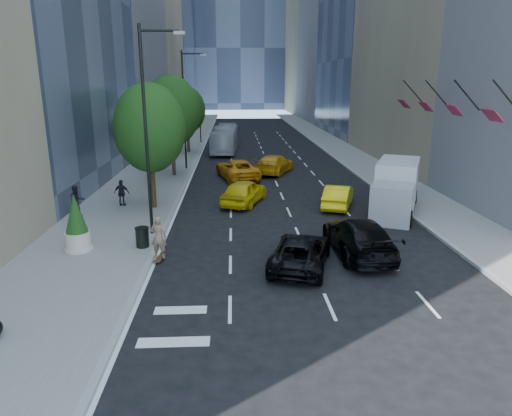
{
  "coord_description": "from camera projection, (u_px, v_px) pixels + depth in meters",
  "views": [
    {
      "loc": [
        -2.31,
        -18.31,
        7.62
      ],
      "look_at": [
        -1.23,
        3.28,
        1.6
      ],
      "focal_mm": 32.0,
      "sensor_mm": 36.0,
      "label": 1
    }
  ],
  "objects": [
    {
      "name": "planter_shrub",
      "position": [
        76.0,
        224.0,
        20.57
      ],
      "size": [
        1.1,
        1.1,
        2.63
      ],
      "color": "beige",
      "rests_on": "sidewalk_left"
    },
    {
      "name": "ground",
      "position": [
        288.0,
        263.0,
        19.78
      ],
      "size": [
        160.0,
        160.0,
        0.0
      ],
      "primitive_type": "plane",
      "color": "black",
      "rests_on": "ground"
    },
    {
      "name": "taxi_b",
      "position": [
        338.0,
        196.0,
        28.45
      ],
      "size": [
        2.87,
        4.57,
        1.42
      ],
      "primitive_type": "imported",
      "rotation": [
        0.0,
        0.0,
        2.8
      ],
      "color": "yellow",
      "rests_on": "ground"
    },
    {
      "name": "traffic_signal",
      "position": [
        200.0,
        109.0,
        56.82
      ],
      "size": [
        2.48,
        0.53,
        5.2
      ],
      "color": "black",
      "rests_on": "sidewalk_left"
    },
    {
      "name": "trash_can",
      "position": [
        142.0,
        238.0,
        21.22
      ],
      "size": [
        0.6,
        0.6,
        0.9
      ],
      "primitive_type": "cylinder",
      "color": "black",
      "rests_on": "sidewalk_left"
    },
    {
      "name": "tower_right_far",
      "position": [
        333.0,
        6.0,
        108.42
      ],
      "size": [
        20.0,
        24.0,
        50.0
      ],
      "primitive_type": "cube",
      "color": "#7D6E56",
      "rests_on": "ground"
    },
    {
      "name": "facade_flags",
      "position": [
        442.0,
        105.0,
        28.25
      ],
      "size": [
        1.85,
        13.3,
        2.05
      ],
      "color": "black",
      "rests_on": "ground"
    },
    {
      "name": "skateboarder",
      "position": [
        159.0,
        240.0,
        19.82
      ],
      "size": [
        0.77,
        0.58,
        1.92
      ],
      "primitive_type": "imported",
      "rotation": [
        0.0,
        0.0,
        2.95
      ],
      "color": "#806950",
      "rests_on": "ground"
    },
    {
      "name": "tree_mid",
      "position": [
        171.0,
        111.0,
        36.28
      ],
      "size": [
        4.5,
        4.5,
        7.99
      ],
      "color": "black",
      "rests_on": "sidewalk_left"
    },
    {
      "name": "city_bus",
      "position": [
        225.0,
        139.0,
        50.87
      ],
      "size": [
        3.03,
        10.5,
        2.89
      ],
      "primitive_type": "imported",
      "rotation": [
        0.0,
        0.0,
        -0.06
      ],
      "color": "silver",
      "rests_on": "ground"
    },
    {
      "name": "box_truck",
      "position": [
        396.0,
        187.0,
        27.07
      ],
      "size": [
        4.66,
        6.68,
        3.02
      ],
      "rotation": [
        0.0,
        0.0,
        -0.43
      ],
      "color": "#BABABA",
      "rests_on": "ground"
    },
    {
      "name": "lamp_near",
      "position": [
        149.0,
        121.0,
        21.76
      ],
      "size": [
        2.13,
        0.22,
        10.0
      ],
      "color": "black",
      "rests_on": "sidewalk_left"
    },
    {
      "name": "tree_near",
      "position": [
        150.0,
        128.0,
        26.75
      ],
      "size": [
        4.2,
        4.2,
        7.46
      ],
      "color": "black",
      "rests_on": "sidewalk_left"
    },
    {
      "name": "taxi_c",
      "position": [
        237.0,
        169.0,
        36.79
      ],
      "size": [
        3.9,
        6.08,
        1.56
      ],
      "primitive_type": "imported",
      "rotation": [
        0.0,
        0.0,
        3.39
      ],
      "color": "orange",
      "rests_on": "ground"
    },
    {
      "name": "pedestrian_b",
      "position": [
        122.0,
        193.0,
        28.15
      ],
      "size": [
        1.02,
        0.56,
        1.64
      ],
      "primitive_type": "imported",
      "rotation": [
        0.0,
        0.0,
        2.96
      ],
      "color": "black",
      "rests_on": "sidewalk_left"
    },
    {
      "name": "taxi_a",
      "position": [
        244.0,
        192.0,
        29.17
      ],
      "size": [
        3.44,
        5.07,
        1.6
      ],
      "primitive_type": "imported",
      "rotation": [
        0.0,
        0.0,
        2.78
      ],
      "color": "gold",
      "rests_on": "ground"
    },
    {
      "name": "lamp_far",
      "position": [
        186.0,
        103.0,
        39.08
      ],
      "size": [
        2.13,
        0.22,
        10.0
      ],
      "color": "black",
      "rests_on": "sidewalk_left"
    },
    {
      "name": "black_sedan_lincoln",
      "position": [
        301.0,
        252.0,
        19.29
      ],
      "size": [
        3.49,
        5.23,
        1.33
      ],
      "primitive_type": "imported",
      "rotation": [
        0.0,
        0.0,
        2.85
      ],
      "color": "black",
      "rests_on": "ground"
    },
    {
      "name": "tree_far",
      "position": [
        187.0,
        110.0,
        48.98
      ],
      "size": [
        3.9,
        3.9,
        6.92
      ],
      "color": "black",
      "rests_on": "sidewalk_left"
    },
    {
      "name": "pedestrian_a",
      "position": [
        77.0,
        201.0,
        25.82
      ],
      "size": [
        1.13,
        1.1,
        1.83
      ],
      "primitive_type": "imported",
      "rotation": [
        0.0,
        0.0,
        0.7
      ],
      "color": "black",
      "rests_on": "sidewalk_left"
    },
    {
      "name": "black_sedan_mercedes",
      "position": [
        359.0,
        237.0,
        20.68
      ],
      "size": [
        2.51,
        5.75,
        1.64
      ],
      "primitive_type": "imported",
      "rotation": [
        0.0,
        0.0,
        3.18
      ],
      "color": "black",
      "rests_on": "ground"
    },
    {
      "name": "taxi_d",
      "position": [
        274.0,
        164.0,
        39.01
      ],
      "size": [
        4.17,
        5.86,
        1.58
      ],
      "primitive_type": "imported",
      "rotation": [
        0.0,
        0.0,
        2.74
      ],
      "color": "#D08E0A",
      "rests_on": "ground"
    },
    {
      "name": "sidewalk_left",
      "position": [
        170.0,
        155.0,
        48.19
      ],
      "size": [
        6.0,
        120.0,
        0.15
      ],
      "primitive_type": "cube",
      "color": "slate",
      "rests_on": "ground"
    },
    {
      "name": "sidewalk_right",
      "position": [
        348.0,
        154.0,
        49.1
      ],
      "size": [
        4.0,
        120.0,
        0.15
      ],
      "primitive_type": "cube",
      "color": "slate",
      "rests_on": "ground"
    }
  ]
}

